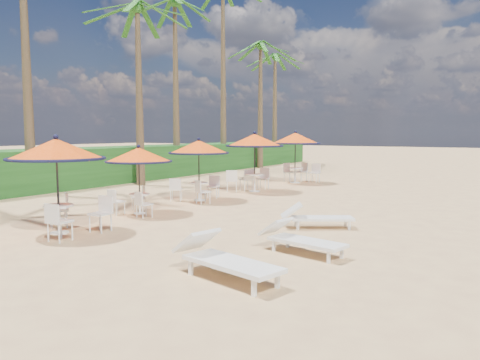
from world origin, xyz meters
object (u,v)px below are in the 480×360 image
Objects in this scene: lounger_near at (223,258)px; station_2 at (199,155)px; station_1 at (138,163)px; lounger_mid at (299,238)px; station_0 at (59,161)px; station_3 at (253,147)px; lounger_far at (315,216)px; station_4 at (296,145)px.

station_2 is at bearing 142.64° from lounger_near.
station_1 is 0.94× the size of lounger_near.
lounger_mid is at bearing -38.44° from station_2.
station_2 is at bearing 94.21° from station_0.
lounger_mid is (6.33, -1.81, -1.27)m from station_1.
station_2 is 0.91× the size of station_3.
station_3 reaches higher than lounger_far.
lounger_far is (5.60, 0.80, -1.27)m from station_1.
station_2 is 9.62m from lounger_near.
station_3 reaches higher than station_1.
lounger_mid is 2.71m from lounger_far.
station_4 is 1.37× the size of lounger_far.
lounger_mid reaches higher than lounger_far.
station_4 is (0.44, 7.69, 0.21)m from station_2.
station_0 is 1.08× the size of lounger_near.
lounger_mid is (6.43, -5.11, -1.40)m from station_2.
station_3 is at bearing 87.90° from station_1.
station_0 is at bearing -173.90° from lounger_far.
station_2 is 3.51m from station_3.
station_0 is at bearing -175.99° from lounger_near.
station_0 is 9.95m from station_3.
station_0 is 14.15m from station_4.
station_0 reaches higher than lounger_mid.
station_2 reaches higher than lounger_mid.
station_0 is 6.29m from lounger_mid.
station_4 reaches higher than station_1.
lounger_near is (5.92, -4.08, -1.22)m from station_1.
station_2 is 1.22× the size of lounger_far.
station_1 is at bearing 157.07° from lounger_far.
station_2 is at bearing -95.70° from station_3.
lounger_far is at bearing -62.67° from station_4.
station_1 is at bearing -91.77° from station_4.
station_1 is 0.83× the size of station_3.
station_4 is at bearing 86.74° from station_2.
lounger_far is (5.70, -2.50, -1.41)m from station_2.
lounger_mid is at bearing -15.91° from station_1.
station_1 is at bearing 158.86° from lounger_near.
lounger_near is (6.02, -7.38, -1.36)m from station_2.
station_1 is 1.12× the size of lounger_far.
station_2 is at bearing 152.73° from lounger_mid.
station_1 is 5.80m from lounger_far.
station_4 is 16.15m from lounger_near.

